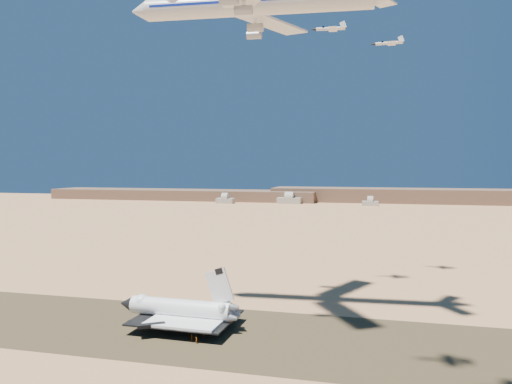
% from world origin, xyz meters
% --- Properties ---
extents(ground, '(1200.00, 1200.00, 0.00)m').
position_xyz_m(ground, '(0.00, 0.00, 0.00)').
color(ground, tan).
rests_on(ground, ground).
extents(runway, '(600.00, 50.00, 0.06)m').
position_xyz_m(runway, '(0.00, 0.00, 0.03)').
color(runway, '#493D24').
rests_on(runway, ground).
extents(ridgeline, '(960.00, 90.00, 18.00)m').
position_xyz_m(ridgeline, '(65.32, 527.31, 7.63)').
color(ridgeline, brown).
rests_on(ridgeline, ground).
extents(hangars, '(200.50, 29.50, 30.00)m').
position_xyz_m(hangars, '(-64.00, 478.43, 4.83)').
color(hangars, '#9D988B').
rests_on(hangars, ground).
extents(shuttle, '(38.50, 24.21, 18.98)m').
position_xyz_m(shuttle, '(-6.21, 2.59, 5.10)').
color(shuttle, white).
rests_on(shuttle, runway).
extents(carrier_747, '(85.97, 66.59, 21.44)m').
position_xyz_m(carrier_747, '(10.60, 20.02, 99.14)').
color(carrier_747, silver).
extents(crew_a, '(0.61, 0.75, 1.78)m').
position_xyz_m(crew_a, '(3.66, -9.25, 0.95)').
color(crew_a, '#C3520B').
rests_on(crew_a, runway).
extents(crew_b, '(0.64, 0.86, 1.57)m').
position_xyz_m(crew_b, '(3.49, -2.73, 0.85)').
color(crew_b, '#C3520B').
rests_on(crew_b, runway).
extents(crew_c, '(1.02, 1.26, 1.92)m').
position_xyz_m(crew_c, '(1.63, -7.50, 1.02)').
color(crew_c, '#C3520B').
rests_on(crew_c, runway).
extents(chase_jet_d, '(14.00, 7.62, 3.49)m').
position_xyz_m(chase_jet_d, '(31.81, 62.93, 101.60)').
color(chase_jet_d, silver).
extents(chase_jet_e, '(14.31, 7.69, 3.56)m').
position_xyz_m(chase_jet_e, '(54.20, 89.07, 100.89)').
color(chase_jet_e, silver).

